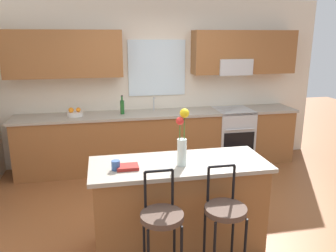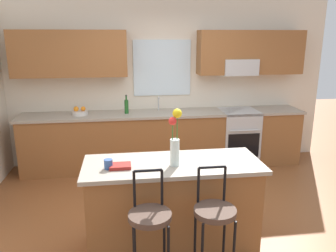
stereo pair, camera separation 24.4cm
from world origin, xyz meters
name	(u,v)px [view 1 (the left image)]	position (x,y,z in m)	size (l,w,h in m)	color
ground_plane	(185,217)	(0.00, 0.00, 0.00)	(14.00, 14.00, 0.00)	brown
back_wall_assembly	(158,74)	(0.02, 1.98, 1.51)	(5.60, 0.50, 2.70)	beige
counter_run	(160,139)	(0.00, 1.70, 0.47)	(4.56, 0.64, 0.92)	brown
sink_faucet	(154,102)	(-0.08, 1.84, 1.06)	(0.02, 0.13, 0.23)	#B7BABC
oven_range	(232,136)	(1.24, 1.68, 0.46)	(0.60, 0.64, 0.92)	#B7BABC
kitchen_island	(179,205)	(-0.20, -0.52, 0.46)	(1.73, 0.69, 0.92)	brown
bar_stool_near	(162,221)	(-0.48, -1.07, 0.64)	(0.36, 0.36, 1.04)	black
bar_stool_middle	(225,215)	(0.07, -1.07, 0.64)	(0.36, 0.36, 1.04)	black
flower_vase	(182,140)	(-0.19, -0.59, 1.17)	(0.13, 0.09, 0.55)	silver
mug_ceramic	(116,165)	(-0.82, -0.59, 0.97)	(0.08, 0.08, 0.09)	#33518C
cookbook	(128,167)	(-0.71, -0.58, 0.94)	(0.20, 0.15, 0.03)	maroon
fruit_bowl_oranges	(75,113)	(-1.33, 1.70, 0.96)	(0.24, 0.24, 0.13)	silver
bottle_olive_oil	(122,107)	(-0.61, 1.70, 1.04)	(0.06, 0.06, 0.30)	#1E5923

